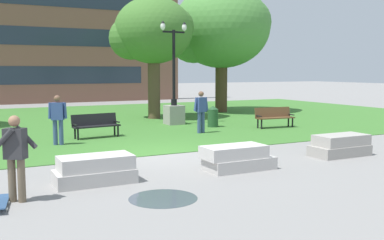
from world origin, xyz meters
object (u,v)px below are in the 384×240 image
(concrete_block_left, at_px, (237,158))
(park_bench_far_left, at_px, (96,124))
(person_skateboarder, at_px, (16,153))
(lamp_post_right, at_px, (174,104))
(person_bystander_near_lawn, at_px, (58,117))
(skateboard, at_px, (2,203))
(person_bystander_far_lawn, at_px, (201,110))
(concrete_block_center, at_px, (95,170))
(park_bench_near_right, at_px, (274,116))
(trash_bin, at_px, (213,116))
(concrete_block_right, at_px, (340,146))

(concrete_block_left, bearing_deg, park_bench_far_left, 104.15)
(person_skateboarder, bearing_deg, lamp_post_right, 51.42)
(person_skateboarder, height_order, person_bystander_near_lawn, person_bystander_near_lawn)
(skateboard, distance_m, person_bystander_far_lawn, 10.83)
(concrete_block_center, bearing_deg, concrete_block_left, -4.45)
(skateboard, distance_m, park_bench_near_right, 13.87)
(trash_bin, bearing_deg, person_bystander_far_lawn, -133.26)
(park_bench_far_left, distance_m, lamp_post_right, 5.13)
(person_skateboarder, relative_size, lamp_post_right, 0.35)
(person_bystander_near_lawn, bearing_deg, park_bench_near_right, 2.60)
(lamp_post_right, bearing_deg, concrete_block_center, -124.00)
(park_bench_far_left, bearing_deg, trash_bin, 7.91)
(concrete_block_right, bearing_deg, person_skateboarder, -175.84)
(concrete_block_center, xyz_separation_m, park_bench_near_right, (9.79, 6.18, 0.23))
(person_skateboarder, xyz_separation_m, person_bystander_far_lawn, (7.78, 6.86, 0.01))
(concrete_block_center, distance_m, lamp_post_right, 11.30)
(park_bench_near_right, bearing_deg, skateboard, -148.68)
(concrete_block_left, height_order, concrete_block_right, same)
(park_bench_far_left, xyz_separation_m, trash_bin, (5.60, 0.78, -0.04))
(skateboard, distance_m, trash_bin, 12.87)
(concrete_block_right, height_order, trash_bin, trash_bin)
(person_skateboarder, relative_size, person_bystander_far_lawn, 1.00)
(concrete_block_center, distance_m, person_skateboarder, 2.01)
(concrete_block_left, bearing_deg, person_bystander_far_lawn, 69.61)
(concrete_block_right, distance_m, person_bystander_near_lawn, 9.32)
(lamp_post_right, relative_size, person_bystander_far_lawn, 2.83)
(skateboard, height_order, person_bystander_near_lawn, person_bystander_near_lawn)
(lamp_post_right, relative_size, person_bystander_near_lawn, 2.83)
(person_bystander_near_lawn, bearing_deg, person_bystander_far_lawn, 3.67)
(skateboard, relative_size, trash_bin, 1.08)
(concrete_block_center, height_order, person_skateboarder, person_skateboarder)
(park_bench_near_right, bearing_deg, person_skateboarder, -149.04)
(concrete_block_center, bearing_deg, park_bench_far_left, 74.85)
(park_bench_near_right, bearing_deg, person_bystander_far_lawn, -179.06)
(park_bench_far_left, xyz_separation_m, person_bystander_far_lawn, (4.18, -0.73, 0.44))
(park_bench_far_left, bearing_deg, person_bystander_near_lawn, -145.45)
(skateboard, relative_size, park_bench_far_left, 0.56)
(concrete_block_left, bearing_deg, person_bystander_near_lawn, 119.44)
(skateboard, height_order, trash_bin, trash_bin)
(concrete_block_right, bearing_deg, skateboard, -174.28)
(concrete_block_right, height_order, park_bench_near_right, park_bench_near_right)
(park_bench_far_left, relative_size, person_bystander_far_lawn, 1.08)
(concrete_block_left, relative_size, concrete_block_right, 1.05)
(lamp_post_right, bearing_deg, park_bench_far_left, -150.64)
(park_bench_far_left, bearing_deg, concrete_block_right, -50.82)
(person_skateboarder, xyz_separation_m, skateboard, (-0.31, -0.29, -0.88))
(trash_bin, bearing_deg, concrete_block_right, -89.67)
(park_bench_far_left, bearing_deg, person_bystander_far_lawn, -9.97)
(concrete_block_right, relative_size, person_bystander_near_lawn, 1.05)
(concrete_block_right, relative_size, park_bench_far_left, 0.97)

